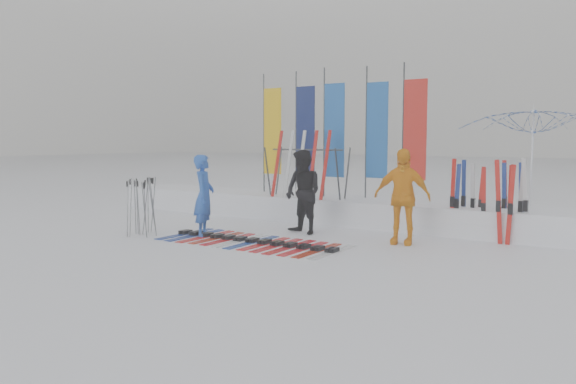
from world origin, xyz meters
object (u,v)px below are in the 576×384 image
Objects in this scene: person_black at (303,192)px; ski_row at (252,241)px; person_yellow at (402,196)px; person_blue at (204,196)px; tent_canopy at (530,170)px; ski_rack at (307,166)px.

ski_row is (-0.31, -1.44, -0.87)m from person_black.
person_yellow is at bearing 30.62° from ski_row.
person_blue is 4.07m from person_yellow.
person_black reaches higher than ski_row.
tent_canopy is (4.08, 2.51, 0.49)m from person_black.
tent_canopy is 1.52× the size of ski_rack.
person_blue is at bearing -169.01° from person_yellow.
tent_canopy is (5.67, 3.91, 0.54)m from person_blue.
person_blue is 0.92× the size of person_yellow.
person_yellow is 3.12m from tent_canopy.
tent_canopy reaches higher than person_yellow.
ski_rack is at bearing 136.21° from person_black.
person_blue is 0.46× the size of ski_row.
person_yellow is 0.91× the size of ski_rack.
tent_canopy is (1.86, 2.46, 0.47)m from person_yellow.
person_black is (1.58, 1.39, 0.05)m from person_blue.
ski_row is (-2.53, -1.50, -0.90)m from person_yellow.
person_black is 0.89× the size of ski_rack.
person_blue is 2.11m from person_black.
person_blue is at bearing -121.55° from person_black.
person_black is at bearing -148.38° from tent_canopy.
person_yellow is 0.60× the size of tent_canopy.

